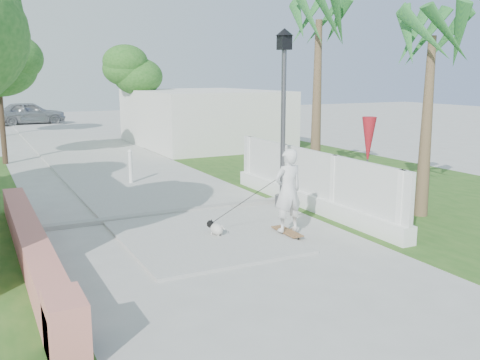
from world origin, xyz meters
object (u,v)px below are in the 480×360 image
patio_umbrella (368,141)px  parked_car (30,113)px  bollard (130,166)px  street_lamp (283,112)px  dog (216,228)px  skateboarder (261,198)px

patio_umbrella → parked_car: size_ratio=0.50×
patio_umbrella → parked_car: 28.89m
bollard → patio_umbrella: size_ratio=0.47×
street_lamp → bollard: street_lamp is taller
bollard → dog: size_ratio=2.21×
skateboarder → parked_car: bearing=-88.6°
bollard → patio_umbrella: (4.60, -5.50, 1.10)m
street_lamp → patio_umbrella: 2.27m
patio_umbrella → parked_car: patio_umbrella is taller
street_lamp → skateboarder: bearing=-131.0°
skateboarder → dog: 1.14m
patio_umbrella → skateboarder: patio_umbrella is taller
skateboarder → parked_car: skateboarder is taller
skateboarder → bollard: bearing=-83.2°
bollard → skateboarder: bearing=-81.6°
street_lamp → patio_umbrella: (1.90, -1.00, -0.74)m
street_lamp → parked_car: size_ratio=0.97×
bollard → parked_car: 22.91m
street_lamp → dog: (-2.62, -1.65, -2.23)m
street_lamp → dog: street_lamp is taller
street_lamp → skateboarder: street_lamp is taller
street_lamp → bollard: bearing=121.0°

